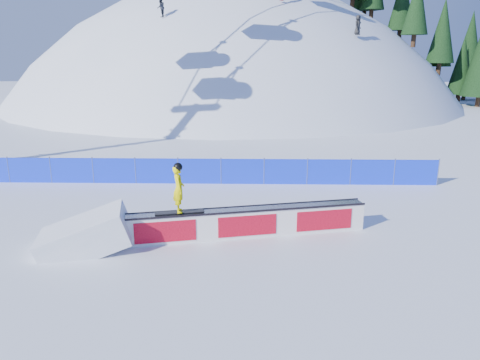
{
  "coord_description": "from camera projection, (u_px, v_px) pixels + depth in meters",
  "views": [
    {
      "loc": [
        2.38,
        -16.51,
        6.0
      ],
      "look_at": [
        1.98,
        0.32,
        1.35
      ],
      "focal_mm": 35.0,
      "sensor_mm": 36.0,
      "label": 1
    }
  ],
  "objects": [
    {
      "name": "rail_box",
      "position": [
        246.0,
        222.0,
        15.58
      ],
      "size": [
        8.14,
        2.39,
        0.99
      ],
      "rotation": [
        0.0,
        0.0,
        0.22
      ],
      "color": "white",
      "rests_on": "ground"
    },
    {
      "name": "snowboarder",
      "position": [
        179.0,
        188.0,
        14.81
      ],
      "size": [
        1.6,
        0.63,
        1.65
      ],
      "rotation": [
        0.0,
        0.0,
        1.8
      ],
      "color": "black",
      "rests_on": "rail_box"
    },
    {
      "name": "snow_hill",
      "position": [
        233.0,
        236.0,
        62.83
      ],
      "size": [
        64.0,
        64.0,
        64.0
      ],
      "color": "white",
      "rests_on": "ground"
    },
    {
      "name": "snow_ramp",
      "position": [
        87.0,
        248.0,
        14.72
      ],
      "size": [
        3.21,
        2.4,
        1.8
      ],
      "primitive_type": null,
      "rotation": [
        0.0,
        -0.31,
        0.22
      ],
      "color": "white",
      "rests_on": "ground"
    },
    {
      "name": "ground",
      "position": [
        187.0,
        216.0,
        17.56
      ],
      "size": [
        160.0,
        160.0,
        0.0
      ],
      "primitive_type": "plane",
      "color": "white",
      "rests_on": "ground"
    },
    {
      "name": "treeline",
      "position": [
        422.0,
        17.0,
        55.22
      ],
      "size": [
        22.76,
        12.85,
        21.34
      ],
      "color": "#362215",
      "rests_on": "ground"
    },
    {
      "name": "safety_fence",
      "position": [
        200.0,
        171.0,
        21.74
      ],
      "size": [
        22.05,
        0.05,
        1.3
      ],
      "color": "#0F2FEF",
      "rests_on": "ground"
    }
  ]
}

